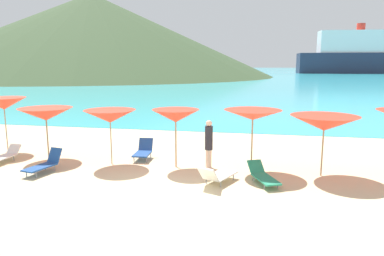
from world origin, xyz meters
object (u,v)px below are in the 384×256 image
(umbrella_0, at_px, (4,104))
(lounge_chair_0, at_px, (143,151))
(umbrella_4, at_px, (253,115))
(umbrella_5, at_px, (324,123))
(umbrella_1, at_px, (46,114))
(cruise_ship, at_px, (379,55))
(umbrella_3, at_px, (176,116))
(lounge_chair_4, at_px, (263,175))
(umbrella_2, at_px, (110,116))
(lounge_chair_1, at_px, (4,156))
(lounge_chair_5, at_px, (44,164))
(beachgoer_0, at_px, (209,142))
(lounge_chair_2, at_px, (217,175))

(umbrella_0, relative_size, lounge_chair_0, 1.81)
(umbrella_4, xyz_separation_m, umbrella_5, (2.42, -0.11, -0.20))
(umbrella_1, distance_m, umbrella_5, 10.72)
(umbrella_5, relative_size, cruise_ship, 0.03)
(umbrella_3, height_order, lounge_chair_0, umbrella_3)
(lounge_chair_0, relative_size, lounge_chair_4, 0.77)
(umbrella_5, height_order, lounge_chair_4, umbrella_5)
(umbrella_2, distance_m, umbrella_3, 2.57)
(lounge_chair_0, distance_m, lounge_chair_1, 5.53)
(lounge_chair_5, height_order, cruise_ship, cruise_ship)
(umbrella_1, relative_size, umbrella_2, 1.03)
(lounge_chair_5, bearing_deg, beachgoer_0, 28.89)
(umbrella_1, bearing_deg, umbrella_0, 163.76)
(umbrella_2, bearing_deg, lounge_chair_5, -141.68)
(lounge_chair_5, relative_size, cruise_ship, 0.02)
(lounge_chair_4, xyz_separation_m, lounge_chair_5, (-7.73, -0.37, 0.08))
(beachgoer_0, bearing_deg, umbrella_5, 43.54)
(umbrella_0, height_order, beachgoer_0, umbrella_0)
(umbrella_2, relative_size, lounge_chair_2, 1.24)
(lounge_chair_1, bearing_deg, umbrella_0, 125.22)
(umbrella_4, distance_m, lounge_chair_1, 9.91)
(lounge_chair_5, bearing_deg, cruise_ship, 81.99)
(lounge_chair_1, bearing_deg, lounge_chair_0, 17.92)
(umbrella_4, distance_m, umbrella_5, 2.43)
(umbrella_4, bearing_deg, lounge_chair_1, -175.52)
(lounge_chair_4, distance_m, lounge_chair_5, 7.74)
(lounge_chair_4, height_order, cruise_ship, cruise_ship)
(umbrella_2, bearing_deg, umbrella_1, 175.19)
(umbrella_2, relative_size, lounge_chair_0, 1.60)
(lounge_chair_0, bearing_deg, cruise_ship, 66.11)
(umbrella_5, bearing_deg, cruise_ship, 73.23)
(umbrella_2, xyz_separation_m, umbrella_4, (5.40, 0.12, 0.18))
(lounge_chair_0, xyz_separation_m, lounge_chair_5, (-2.89, -2.48, -0.02))
(umbrella_0, distance_m, lounge_chair_4, 11.58)
(umbrella_5, distance_m, lounge_chair_0, 7.08)
(umbrella_0, distance_m, lounge_chair_1, 2.71)
(umbrella_1, xyz_separation_m, lounge_chair_0, (3.87, 0.72, -1.51))
(umbrella_2, bearing_deg, cruise_ship, 70.65)
(lounge_chair_0, height_order, lounge_chair_1, lounge_chair_0)
(beachgoer_0, bearing_deg, cruise_ship, 118.65)
(lounge_chair_5, bearing_deg, umbrella_4, 24.41)
(umbrella_0, bearing_deg, umbrella_1, -16.24)
(lounge_chair_2, xyz_separation_m, beachgoer_0, (-0.54, 1.79, 0.68))
(umbrella_0, distance_m, lounge_chair_0, 6.63)
(umbrella_2, distance_m, umbrella_4, 5.40)
(lounge_chair_1, height_order, lounge_chair_4, lounge_chair_1)
(umbrella_0, distance_m, lounge_chair_5, 4.66)
(umbrella_2, distance_m, lounge_chair_4, 6.15)
(lounge_chair_5, bearing_deg, umbrella_2, 50.10)
(umbrella_1, xyz_separation_m, beachgoer_0, (6.71, 0.00, -0.88))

